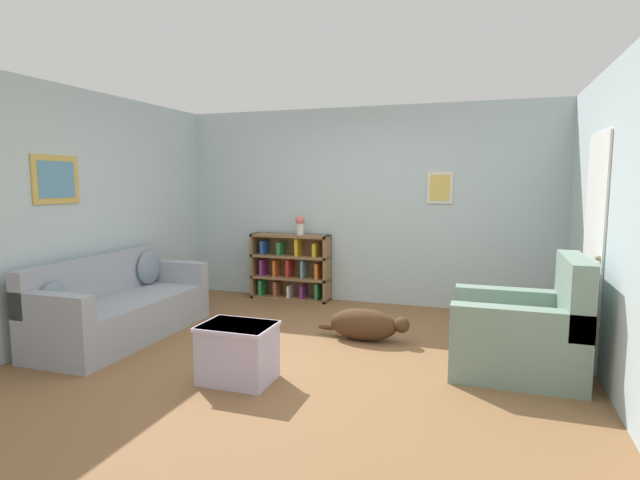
# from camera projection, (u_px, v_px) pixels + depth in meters

# --- Properties ---
(ground_plane) EXTENTS (14.00, 14.00, 0.00)m
(ground_plane) POSITION_uv_depth(u_px,v_px,m) (307.00, 355.00, 4.72)
(ground_plane) COLOR brown
(wall_back) EXTENTS (5.60, 0.13, 2.60)m
(wall_back) POSITION_uv_depth(u_px,v_px,m) (364.00, 206.00, 6.68)
(wall_back) COLOR silver
(wall_back) RESTS_ON ground_plane
(wall_left) EXTENTS (0.13, 5.00, 2.60)m
(wall_left) POSITION_uv_depth(u_px,v_px,m) (84.00, 212.00, 5.36)
(wall_left) COLOR silver
(wall_left) RESTS_ON ground_plane
(wall_right) EXTENTS (0.16, 5.00, 2.60)m
(wall_right) POSITION_uv_depth(u_px,v_px,m) (622.00, 227.00, 3.78)
(wall_right) COLOR silver
(wall_right) RESTS_ON ground_plane
(couch) EXTENTS (0.81, 1.98, 0.85)m
(couch) POSITION_uv_depth(u_px,v_px,m) (121.00, 308.00, 5.23)
(couch) COLOR #9399A3
(couch) RESTS_ON ground_plane
(bookshelf) EXTENTS (1.10, 0.29, 0.91)m
(bookshelf) POSITION_uv_depth(u_px,v_px,m) (291.00, 267.00, 6.91)
(bookshelf) COLOR olive
(bookshelf) RESTS_ON ground_plane
(recliner_chair) EXTENTS (1.05, 0.90, 1.02)m
(recliner_chair) POSITION_uv_depth(u_px,v_px,m) (524.00, 333.00, 4.25)
(recliner_chair) COLOR gray
(recliner_chair) RESTS_ON ground_plane
(coffee_table) EXTENTS (0.59, 0.45, 0.48)m
(coffee_table) POSITION_uv_depth(u_px,v_px,m) (238.00, 351.00, 4.08)
(coffee_table) COLOR #BCB2D1
(coffee_table) RESTS_ON ground_plane
(dog) EXTENTS (0.98, 0.30, 0.33)m
(dog) POSITION_uv_depth(u_px,v_px,m) (365.00, 324.00, 5.13)
(dog) COLOR #472D19
(dog) RESTS_ON ground_plane
(vase) EXTENTS (0.13, 0.13, 0.27)m
(vase) POSITION_uv_depth(u_px,v_px,m) (300.00, 224.00, 6.77)
(vase) COLOR silver
(vase) RESTS_ON bookshelf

